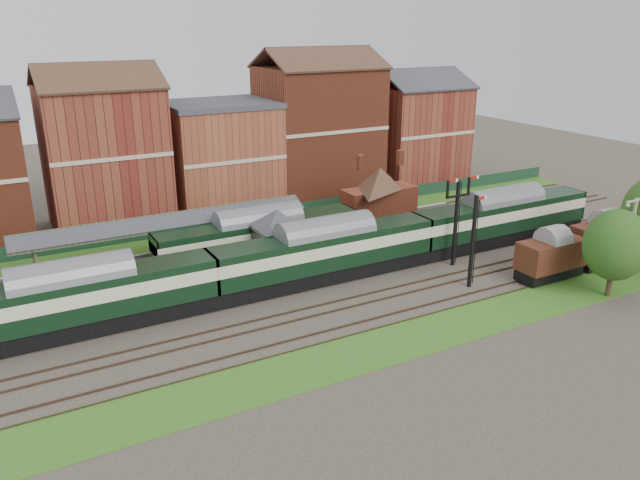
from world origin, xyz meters
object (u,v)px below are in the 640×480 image
semaphore_bracket (456,217)px  dmu_train (325,251)px  signal_box (278,240)px  platform_railcar (259,237)px  goods_van_a (606,240)px

semaphore_bracket → dmu_train: (-12.10, 2.50, -1.91)m
signal_box → platform_railcar: size_ratio=0.31×
semaphore_bracket → dmu_train: semaphore_bracket is taller
signal_box → dmu_train: signal_box is taller
semaphore_bracket → dmu_train: bearing=168.3°
dmu_train → platform_railcar: bearing=117.3°
semaphore_bracket → platform_railcar: bearing=149.8°
platform_railcar → goods_van_a: size_ratio=2.86×
semaphore_bracket → platform_railcar: size_ratio=0.42×
semaphore_bracket → platform_railcar: (-15.45, 9.00, -2.04)m
signal_box → dmu_train: 4.41m
dmu_train → goods_van_a: bearing=-20.3°
signal_box → goods_van_a: signal_box is taller
signal_box → dmu_train: bearing=-47.9°
platform_railcar → goods_van_a: platform_railcar is taller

